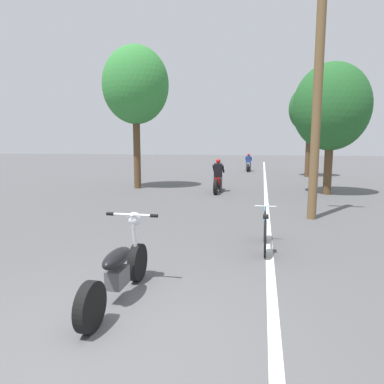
{
  "coord_description": "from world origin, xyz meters",
  "views": [
    {
      "loc": [
        1.57,
        -3.09,
        2.05
      ],
      "look_at": [
        -0.07,
        4.86,
        0.9
      ],
      "focal_mm": 32.0,
      "sensor_mm": 36.0,
      "label": 1
    }
  ],
  "objects_px": {
    "utility_pole": "(317,95)",
    "roadside_tree_right_far": "(310,109)",
    "roadside_tree_left": "(136,86)",
    "motorcycle_rider_lead": "(218,180)",
    "motorcycle_rider_far": "(248,164)",
    "bicycle_parked": "(265,231)",
    "motorcycle_foreground": "(119,269)",
    "roadside_tree_right_near": "(331,107)"
  },
  "relations": [
    {
      "from": "utility_pole",
      "to": "roadside_tree_right_far",
      "type": "distance_m",
      "value": 12.81
    },
    {
      "from": "roadside_tree_left",
      "to": "motorcycle_rider_lead",
      "type": "xyz_separation_m",
      "value": [
        3.84,
        -0.58,
        -4.09
      ]
    },
    {
      "from": "motorcycle_rider_far",
      "to": "bicycle_parked",
      "type": "xyz_separation_m",
      "value": [
        1.11,
        -19.36,
        -0.15
      ]
    },
    {
      "from": "motorcycle_foreground",
      "to": "roadside_tree_left",
      "type": "bearing_deg",
      "value": 109.41
    },
    {
      "from": "utility_pole",
      "to": "roadside_tree_right_near",
      "type": "xyz_separation_m",
      "value": [
        1.24,
        4.97,
        0.17
      ]
    },
    {
      "from": "roadside_tree_left",
      "to": "bicycle_parked",
      "type": "height_order",
      "value": "roadside_tree_left"
    },
    {
      "from": "motorcycle_rider_far",
      "to": "bicycle_parked",
      "type": "height_order",
      "value": "motorcycle_rider_far"
    },
    {
      "from": "motorcycle_foreground",
      "to": "motorcycle_rider_lead",
      "type": "xyz_separation_m",
      "value": [
        -0.03,
        10.41,
        0.11
      ]
    },
    {
      "from": "roadside_tree_left",
      "to": "bicycle_parked",
      "type": "distance_m",
      "value": 10.97
    },
    {
      "from": "motorcycle_rider_lead",
      "to": "bicycle_parked",
      "type": "xyz_separation_m",
      "value": [
        1.92,
        -7.72,
        -0.17
      ]
    },
    {
      "from": "motorcycle_foreground",
      "to": "bicycle_parked",
      "type": "bearing_deg",
      "value": 54.89
    },
    {
      "from": "roadside_tree_right_far",
      "to": "bicycle_parked",
      "type": "distance_m",
      "value": 16.38
    },
    {
      "from": "roadside_tree_right_near",
      "to": "roadside_tree_right_far",
      "type": "height_order",
      "value": "roadside_tree_right_far"
    },
    {
      "from": "motorcycle_rider_lead",
      "to": "motorcycle_rider_far",
      "type": "height_order",
      "value": "motorcycle_rider_lead"
    },
    {
      "from": "roadside_tree_left",
      "to": "motorcycle_rider_far",
      "type": "bearing_deg",
      "value": 67.21
    },
    {
      "from": "utility_pole",
      "to": "roadside_tree_left",
      "type": "distance_m",
      "value": 8.9
    },
    {
      "from": "roadside_tree_right_far",
      "to": "bicycle_parked",
      "type": "xyz_separation_m",
      "value": [
        -2.68,
        -15.71,
        -3.79
      ]
    },
    {
      "from": "roadside_tree_left",
      "to": "motorcycle_rider_far",
      "type": "height_order",
      "value": "roadside_tree_left"
    },
    {
      "from": "roadside_tree_right_near",
      "to": "roadside_tree_right_far",
      "type": "relative_size",
      "value": 0.92
    },
    {
      "from": "motorcycle_rider_lead",
      "to": "motorcycle_rider_far",
      "type": "relative_size",
      "value": 1.0
    },
    {
      "from": "motorcycle_foreground",
      "to": "motorcycle_rider_lead",
      "type": "height_order",
      "value": "motorcycle_rider_lead"
    },
    {
      "from": "motorcycle_rider_far",
      "to": "bicycle_parked",
      "type": "relative_size",
      "value": 1.28
    },
    {
      "from": "roadside_tree_right_near",
      "to": "motorcycle_foreground",
      "type": "relative_size",
      "value": 2.59
    },
    {
      "from": "utility_pole",
      "to": "motorcycle_foreground",
      "type": "relative_size",
      "value": 3.19
    },
    {
      "from": "motorcycle_rider_far",
      "to": "roadside_tree_right_far",
      "type": "bearing_deg",
      "value": -43.9
    },
    {
      "from": "utility_pole",
      "to": "roadside_tree_left",
      "type": "xyz_separation_m",
      "value": [
        -7.04,
        5.29,
        1.32
      ]
    },
    {
      "from": "motorcycle_rider_far",
      "to": "bicycle_parked",
      "type": "distance_m",
      "value": 19.39
    },
    {
      "from": "motorcycle_rider_far",
      "to": "roadside_tree_right_near",
      "type": "bearing_deg",
      "value": -72.3
    },
    {
      "from": "utility_pole",
      "to": "motorcycle_rider_far",
      "type": "xyz_separation_m",
      "value": [
        -2.39,
        16.36,
        -2.8
      ]
    },
    {
      "from": "motorcycle_rider_lead",
      "to": "motorcycle_foreground",
      "type": "bearing_deg",
      "value": -89.82
    },
    {
      "from": "roadside_tree_right_near",
      "to": "motorcycle_rider_lead",
      "type": "distance_m",
      "value": 5.34
    },
    {
      "from": "roadside_tree_right_near",
      "to": "motorcycle_foreground",
      "type": "height_order",
      "value": "roadside_tree_right_near"
    },
    {
      "from": "bicycle_parked",
      "to": "roadside_tree_right_far",
      "type": "bearing_deg",
      "value": 80.32
    },
    {
      "from": "roadside_tree_right_far",
      "to": "roadside_tree_left",
      "type": "bearing_deg",
      "value": -138.71
    },
    {
      "from": "motorcycle_rider_lead",
      "to": "bicycle_parked",
      "type": "height_order",
      "value": "motorcycle_rider_lead"
    },
    {
      "from": "utility_pole",
      "to": "motorcycle_foreground",
      "type": "xyz_separation_m",
      "value": [
        -3.17,
        -5.69,
        -2.88
      ]
    },
    {
      "from": "roadside_tree_right_near",
      "to": "motorcycle_rider_far",
      "type": "relative_size",
      "value": 2.43
    },
    {
      "from": "motorcycle_foreground",
      "to": "motorcycle_rider_far",
      "type": "xyz_separation_m",
      "value": [
        0.78,
        22.05,
        0.09
      ]
    },
    {
      "from": "motorcycle_foreground",
      "to": "roadside_tree_right_far",
      "type": "bearing_deg",
      "value": 76.05
    },
    {
      "from": "utility_pole",
      "to": "roadside_tree_left",
      "type": "height_order",
      "value": "utility_pole"
    },
    {
      "from": "motorcycle_rider_lead",
      "to": "roadside_tree_right_far",
      "type": "bearing_deg",
      "value": 60.06
    },
    {
      "from": "utility_pole",
      "to": "roadside_tree_right_far",
      "type": "height_order",
      "value": "utility_pole"
    }
  ]
}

